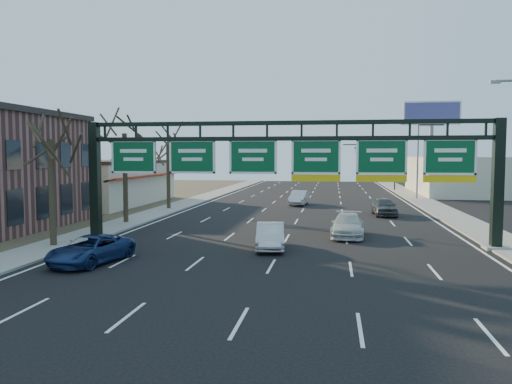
% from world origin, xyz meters
% --- Properties ---
extents(ground, '(160.00, 160.00, 0.00)m').
position_xyz_m(ground, '(0.00, 0.00, 0.00)').
color(ground, black).
rests_on(ground, ground).
extents(sidewalk_left, '(3.00, 120.00, 0.12)m').
position_xyz_m(sidewalk_left, '(-12.80, 20.00, 0.06)').
color(sidewalk_left, gray).
rests_on(sidewalk_left, ground).
extents(sidewalk_right, '(3.00, 120.00, 0.12)m').
position_xyz_m(sidewalk_right, '(12.80, 20.00, 0.06)').
color(sidewalk_right, gray).
rests_on(sidewalk_right, ground).
extents(dirt_strip_left, '(21.00, 120.00, 0.06)m').
position_xyz_m(dirt_strip_left, '(-25.00, 20.00, 0.03)').
color(dirt_strip_left, '#473D2B').
rests_on(dirt_strip_left, ground).
extents(lane_markings, '(21.60, 120.00, 0.01)m').
position_xyz_m(lane_markings, '(0.00, 20.00, 0.01)').
color(lane_markings, white).
rests_on(lane_markings, ground).
extents(sign_gantry, '(24.60, 1.20, 7.20)m').
position_xyz_m(sign_gantry, '(0.16, 8.00, 4.63)').
color(sign_gantry, black).
rests_on(sign_gantry, ground).
extents(cream_strip, '(10.90, 18.40, 4.70)m').
position_xyz_m(cream_strip, '(-21.48, 29.00, 2.36)').
color(cream_strip, '#BFB99E').
rests_on(cream_strip, ground).
extents(building_right_distant, '(12.00, 20.00, 5.00)m').
position_xyz_m(building_right_distant, '(20.00, 50.00, 2.50)').
color(building_right_distant, '#BFB99E').
rests_on(building_right_distant, ground).
extents(tree_gantry, '(3.60, 3.60, 8.48)m').
position_xyz_m(tree_gantry, '(-12.80, 5.00, 7.11)').
color(tree_gantry, '#2F261A').
rests_on(tree_gantry, sidewalk_left).
extents(tree_mid, '(3.60, 3.60, 9.24)m').
position_xyz_m(tree_mid, '(-12.80, 15.00, 7.85)').
color(tree_mid, '#2F261A').
rests_on(tree_mid, sidewalk_left).
extents(tree_far, '(3.60, 3.60, 8.86)m').
position_xyz_m(tree_far, '(-12.80, 25.00, 7.48)').
color(tree_far, '#2F261A').
rests_on(tree_far, sidewalk_left).
extents(streetlight_far, '(2.15, 0.22, 9.00)m').
position_xyz_m(streetlight_far, '(12.47, 40.00, 5.08)').
color(streetlight_far, slate).
rests_on(streetlight_far, sidewalk_right).
extents(billboard_right, '(7.00, 0.50, 12.00)m').
position_xyz_m(billboard_right, '(15.00, 44.98, 9.06)').
color(billboard_right, slate).
rests_on(billboard_right, ground).
extents(traffic_signal_mast, '(10.16, 0.54, 7.00)m').
position_xyz_m(traffic_signal_mast, '(5.69, 55.00, 5.50)').
color(traffic_signal_mast, black).
rests_on(traffic_signal_mast, ground).
extents(car_blue_suv, '(3.08, 5.12, 1.33)m').
position_xyz_m(car_blue_suv, '(-8.65, 1.32, 0.66)').
color(car_blue_suv, navy).
rests_on(car_blue_suv, ground).
extents(car_silver_sedan, '(2.01, 4.47, 1.42)m').
position_xyz_m(car_silver_sedan, '(-0.59, 6.33, 0.71)').
color(car_silver_sedan, '#B1B2B6').
rests_on(car_silver_sedan, ground).
extents(car_white_wagon, '(2.30, 5.08, 1.44)m').
position_xyz_m(car_white_wagon, '(3.78, 11.28, 0.72)').
color(car_white_wagon, silver).
rests_on(car_white_wagon, ground).
extents(car_grey_far, '(2.04, 4.67, 1.57)m').
position_xyz_m(car_grey_far, '(7.21, 23.20, 0.78)').
color(car_grey_far, '#45494B').
rests_on(car_grey_far, ground).
extents(car_silver_distant, '(2.04, 4.64, 1.48)m').
position_xyz_m(car_silver_distant, '(-0.69, 31.31, 0.74)').
color(car_silver_distant, silver).
rests_on(car_silver_distant, ground).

